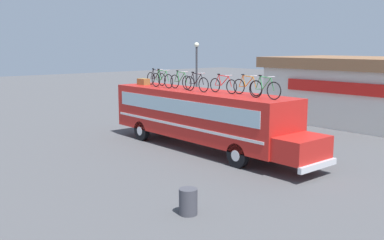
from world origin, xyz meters
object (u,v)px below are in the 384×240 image
at_px(luggage_bag_1, 143,82).
at_px(rooftop_bicycle_2, 162,80).
at_px(rooftop_bicycle_5, 223,85).
at_px(street_lamp, 197,71).
at_px(rooftop_bicycle_4, 196,83).
at_px(trash_bin, 188,202).
at_px(rooftop_bicycle_1, 156,78).
at_px(bus, 202,115).
at_px(rooftop_bicycle_6, 247,86).
at_px(rooftop_bicycle_3, 181,81).
at_px(rooftop_bicycle_7, 265,89).

distance_m(luggage_bag_1, rooftop_bicycle_2, 2.06).
distance_m(rooftop_bicycle_5, street_lamp, 11.15).
height_order(rooftop_bicycle_4, trash_bin, rooftop_bicycle_4).
bearing_deg(rooftop_bicycle_1, bus, -3.50).
bearing_deg(rooftop_bicycle_6, trash_bin, -61.25).
distance_m(rooftop_bicycle_1, trash_bin, 12.20).
distance_m(rooftop_bicycle_3, rooftop_bicycle_5, 2.79).
xyz_separation_m(luggage_bag_1, rooftop_bicycle_1, (0.67, 0.39, 0.21)).
distance_m(luggage_bag_1, rooftop_bicycle_4, 4.73).
bearing_deg(rooftop_bicycle_5, rooftop_bicycle_7, -5.32).
bearing_deg(rooftop_bicycle_7, rooftop_bicycle_1, 177.30).
bearing_deg(rooftop_bicycle_3, luggage_bag_1, -179.83).
bearing_deg(bus, rooftop_bicycle_2, -172.42).
xyz_separation_m(bus, rooftop_bicycle_3, (-1.48, -0.13, 1.56)).
height_order(rooftop_bicycle_2, trash_bin, rooftop_bicycle_2).
height_order(bus, rooftop_bicycle_1, rooftop_bicycle_1).
xyz_separation_m(bus, rooftop_bicycle_4, (-0.04, -0.33, 1.56)).
bearing_deg(luggage_bag_1, rooftop_bicycle_2, -6.28).
relative_size(rooftop_bicycle_5, rooftop_bicycle_7, 1.03).
xyz_separation_m(luggage_bag_1, rooftop_bicycle_7, (8.72, 0.01, 0.23)).
bearing_deg(rooftop_bicycle_2, street_lamp, 126.83).
height_order(rooftop_bicycle_2, rooftop_bicycle_3, rooftop_bicycle_2).
relative_size(rooftop_bicycle_2, rooftop_bicycle_7, 1.09).
relative_size(bus, rooftop_bicycle_2, 6.75).
bearing_deg(rooftop_bicycle_2, bus, 7.58).
xyz_separation_m(rooftop_bicycle_2, street_lamp, (-5.14, 6.86, -0.01)).
bearing_deg(bus, rooftop_bicycle_1, 176.50).
bearing_deg(rooftop_bicycle_7, rooftop_bicycle_3, 179.98).
xyz_separation_m(rooftop_bicycle_1, rooftop_bicycle_2, (1.36, -0.61, 0.02)).
bearing_deg(rooftop_bicycle_2, trash_bin, -32.55).
bearing_deg(rooftop_bicycle_1, rooftop_bicycle_6, 0.82).
distance_m(bus, trash_bin, 8.57).
xyz_separation_m(rooftop_bicycle_2, rooftop_bicycle_6, (5.30, 0.71, -0.02)).
bearing_deg(luggage_bag_1, rooftop_bicycle_5, 2.42).
height_order(rooftop_bicycle_5, rooftop_bicycle_6, rooftop_bicycle_6).
height_order(luggage_bag_1, rooftop_bicycle_1, rooftop_bicycle_1).
bearing_deg(trash_bin, rooftop_bicycle_2, 147.45).
bearing_deg(rooftop_bicycle_6, rooftop_bicycle_5, -170.01).
height_order(luggage_bag_1, rooftop_bicycle_2, rooftop_bicycle_2).
height_order(bus, rooftop_bicycle_5, rooftop_bicycle_5).
bearing_deg(rooftop_bicycle_6, rooftop_bicycle_7, -18.95).
distance_m(bus, rooftop_bicycle_7, 4.26).
xyz_separation_m(bus, rooftop_bicycle_6, (2.58, 0.34, 1.55)).
bearing_deg(rooftop_bicycle_3, trash_bin, -37.76).
height_order(luggage_bag_1, rooftop_bicycle_4, rooftop_bicycle_4).
bearing_deg(rooftop_bicycle_4, rooftop_bicycle_2, -179.35).
relative_size(luggage_bag_1, trash_bin, 0.87).
relative_size(rooftop_bicycle_5, rooftop_bicycle_6, 1.02).
height_order(luggage_bag_1, rooftop_bicycle_6, rooftop_bicycle_6).
height_order(bus, rooftop_bicycle_2, rooftop_bicycle_2).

